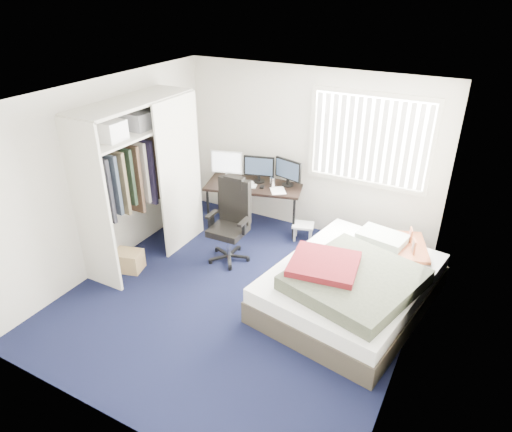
{
  "coord_description": "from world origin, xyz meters",
  "views": [
    {
      "loc": [
        2.37,
        -3.97,
        3.57
      ],
      "look_at": [
        0.02,
        0.4,
        0.97
      ],
      "focal_mm": 32.0,
      "sensor_mm": 36.0,
      "label": 1
    }
  ],
  "objects_px": {
    "desk": "(255,182)",
    "bed": "(351,285)",
    "office_chair": "(231,228)",
    "nightstand": "(410,250)"
  },
  "relations": [
    {
      "from": "desk",
      "to": "bed",
      "type": "xyz_separation_m",
      "value": [
        1.99,
        -1.26,
        -0.46
      ]
    },
    {
      "from": "nightstand",
      "to": "office_chair",
      "type": "bearing_deg",
      "value": -165.08
    },
    {
      "from": "desk",
      "to": "office_chair",
      "type": "bearing_deg",
      "value": -81.25
    },
    {
      "from": "desk",
      "to": "bed",
      "type": "height_order",
      "value": "desk"
    },
    {
      "from": "office_chair",
      "to": "bed",
      "type": "distance_m",
      "value": 1.86
    },
    {
      "from": "office_chair",
      "to": "nightstand",
      "type": "height_order",
      "value": "office_chair"
    },
    {
      "from": "office_chair",
      "to": "bed",
      "type": "bearing_deg",
      "value": -8.17
    },
    {
      "from": "desk",
      "to": "nightstand",
      "type": "xyz_separation_m",
      "value": [
        2.48,
        -0.37,
        -0.3
      ]
    },
    {
      "from": "office_chair",
      "to": "desk",
      "type": "bearing_deg",
      "value": 98.75
    },
    {
      "from": "desk",
      "to": "nightstand",
      "type": "relative_size",
      "value": 1.91
    }
  ]
}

